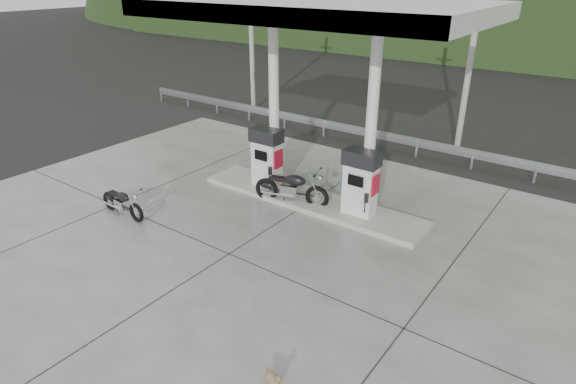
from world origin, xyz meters
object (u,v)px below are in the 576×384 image
Objects in this scene: gas_pump_right at (360,183)px; motorcycle_left at (122,203)px; gas_pump_left at (267,158)px; duck at (273,380)px; motorcycle_right at (291,188)px.

gas_pump_right reaches higher than motorcycle_left.
duck is at bearing -50.93° from gas_pump_left.
gas_pump_left reaches higher than motorcycle_left.
duck is (1.75, -6.10, -0.88)m from gas_pump_right.
motorcycle_left is 4.73m from motorcycle_right.
gas_pump_left is 3.20m from gas_pump_right.
motorcycle_left reaches higher than duck.
motorcycle_left is (-2.13, -3.74, -0.66)m from gas_pump_left.
gas_pump_right is (3.20, 0.00, 0.00)m from gas_pump_left.
gas_pump_left is 1.40m from motorcycle_right.
gas_pump_right reaches higher than motorcycle_right.
duck is (3.73, -5.69, -0.33)m from motorcycle_right.
duck is at bearing -73.99° from gas_pump_right.
gas_pump_right is 6.41m from duck.
gas_pump_left is 3.85× the size of duck.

